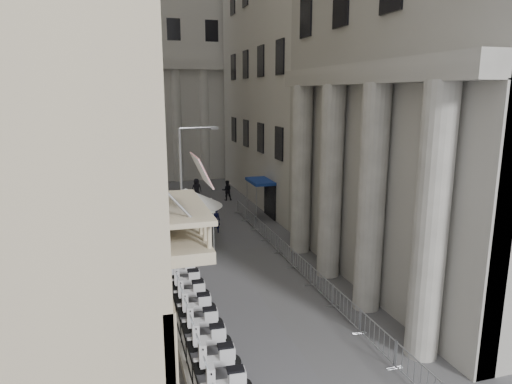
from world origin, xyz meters
TOP-DOWN VIEW (x-y plane):
  - far_building at (0.00, 48.00)m, footprint 22.00×10.00m
  - iron_fence at (-4.30, 18.00)m, footprint 0.30×28.00m
  - blue_awning at (4.15, 26.00)m, footprint 1.60×3.00m
  - scooter_2 at (-3.27, 7.09)m, footprint 1.43×0.65m
  - scooter_3 at (-3.27, 8.53)m, footprint 1.43×0.65m
  - scooter_4 at (-3.27, 9.97)m, footprint 1.43×0.65m
  - scooter_5 at (-3.27, 11.41)m, footprint 1.43×0.65m
  - scooter_6 at (-3.27, 12.85)m, footprint 1.43×0.65m
  - scooter_7 at (-3.27, 14.29)m, footprint 1.43×0.65m
  - scooter_8 at (-3.27, 15.73)m, footprint 1.43×0.65m
  - scooter_9 at (-3.27, 17.17)m, footprint 1.43×0.65m
  - scooter_10 at (-3.27, 18.61)m, footprint 1.43×0.65m
  - scooter_11 at (-3.27, 20.05)m, footprint 1.43×0.65m
  - barrier_1 at (2.80, 6.71)m, footprint 0.60×2.40m
  - barrier_2 at (2.80, 9.21)m, footprint 0.60×2.40m
  - barrier_3 at (2.80, 11.71)m, footprint 0.60×2.40m
  - barrier_4 at (2.80, 14.21)m, footprint 0.60×2.40m
  - barrier_5 at (2.80, 16.71)m, footprint 0.60×2.40m
  - barrier_6 at (2.80, 19.21)m, footprint 0.60×2.40m
  - barrier_7 at (2.80, 21.71)m, footprint 0.60×2.40m
  - barrier_8 at (2.80, 24.21)m, footprint 0.60×2.40m
  - barrier_9 at (2.80, 26.71)m, footprint 0.60×2.40m
  - security_tent at (-2.49, 21.23)m, footprint 4.59×4.59m
  - street_lamp at (-2.37, 20.31)m, footprint 2.47×0.48m
  - info_kiosk at (-4.19, 17.37)m, footprint 0.49×0.79m
  - pedestrian_a at (0.01, 23.15)m, footprint 0.71×0.54m
  - pedestrian_b at (3.00, 32.51)m, footprint 0.96×0.78m
  - pedestrian_c at (0.42, 33.67)m, footprint 1.00×0.70m

SIDE VIEW (x-z plane):
  - iron_fence at x=-4.30m, z-range -0.70..0.70m
  - blue_awning at x=4.15m, z-range -1.50..1.50m
  - scooter_2 at x=-3.27m, z-range -0.75..0.75m
  - scooter_3 at x=-3.27m, z-range -0.75..0.75m
  - scooter_4 at x=-3.27m, z-range -0.75..0.75m
  - scooter_5 at x=-3.27m, z-range -0.75..0.75m
  - scooter_6 at x=-3.27m, z-range -0.75..0.75m
  - scooter_7 at x=-3.27m, z-range -0.75..0.75m
  - scooter_8 at x=-3.27m, z-range -0.75..0.75m
  - scooter_9 at x=-3.27m, z-range -0.75..0.75m
  - scooter_10 at x=-3.27m, z-range -0.75..0.75m
  - scooter_11 at x=-3.27m, z-range -0.75..0.75m
  - barrier_1 at x=2.80m, z-range -0.55..0.55m
  - barrier_2 at x=2.80m, z-range -0.55..0.55m
  - barrier_3 at x=2.80m, z-range -0.55..0.55m
  - barrier_4 at x=2.80m, z-range -0.55..0.55m
  - barrier_5 at x=2.80m, z-range -0.55..0.55m
  - barrier_6 at x=2.80m, z-range -0.55..0.55m
  - barrier_7 at x=2.80m, z-range -0.55..0.55m
  - barrier_8 at x=2.80m, z-range -0.55..0.55m
  - barrier_9 at x=2.80m, z-range -0.55..0.55m
  - info_kiosk at x=-4.19m, z-range 0.01..1.61m
  - pedestrian_a at x=0.01m, z-range 0.00..1.76m
  - pedestrian_b at x=3.00m, z-range 0.00..1.84m
  - pedestrian_c at x=0.42m, z-range 0.00..1.94m
  - security_tent at x=-2.49m, z-range 1.25..4.99m
  - street_lamp at x=-2.37m, z-range 0.70..8.28m
  - far_building at x=0.00m, z-range 0.00..30.00m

